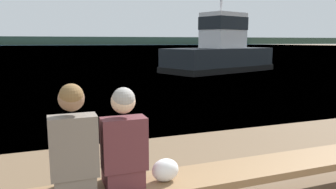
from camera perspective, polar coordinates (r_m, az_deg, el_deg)
The scene contains 6 objects.
water_surface at distance 125.78m, azimuth -19.94°, elevation 7.88°, with size 240.00×240.00×0.00m, color #386084.
far_shoreline at distance 184.42m, azimuth -20.26°, elevation 8.78°, with size 600.00×12.00×4.19m, color #2D3D2D.
person_left at distance 3.07m, azimuth -16.15°, elevation -8.52°, with size 0.42×0.38×1.03m.
person_right at distance 3.14m, azimuth -7.74°, elevation -8.33°, with size 0.42×0.38×0.97m.
shopping_bag at distance 3.34m, azimuth -0.47°, elevation -13.02°, with size 0.27×0.18×0.23m.
tugboat_red at distance 20.55m, azimuth 9.00°, elevation 7.15°, with size 7.85×5.27×5.70m.
Camera 1 is at (-1.86, -0.71, 1.83)m, focal length 35.00 mm.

